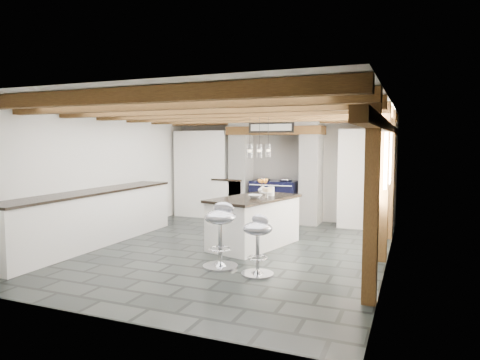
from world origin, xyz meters
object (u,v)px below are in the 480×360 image
at_px(range_cooker, 275,200).
at_px(bar_stool_near, 258,238).
at_px(bar_stool_far, 221,228).
at_px(kitchen_island, 254,221).

height_order(range_cooker, bar_stool_near, range_cooker).
xyz_separation_m(range_cooker, bar_stool_far, (0.38, -3.67, 0.10)).
height_order(kitchen_island, bar_stool_far, kitchen_island).
bearing_deg(bar_stool_near, range_cooker, 123.28).
bearing_deg(kitchen_island, bar_stool_near, -52.71).
bearing_deg(bar_stool_near, bar_stool_far, -173.14).
height_order(range_cooker, bar_stool_far, range_cooker).
bearing_deg(kitchen_island, range_cooker, 114.39).
distance_m(range_cooker, bar_stool_near, 3.91).
bearing_deg(range_cooker, bar_stool_near, -75.60).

